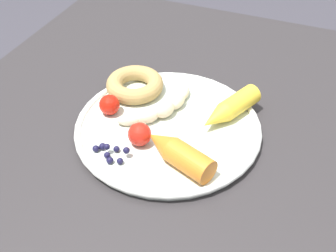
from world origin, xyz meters
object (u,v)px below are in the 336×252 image
tomato_near (140,134)px  tomato_mid (109,105)px  carrot_yellow (229,109)px  blueberry_pile (110,152)px  donut (135,84)px  plate (168,127)px  dining_table (188,178)px  banana (161,108)px  carrot_orange (177,153)px

tomato_near → tomato_mid: (0.08, -0.05, -0.00)m
carrot_yellow → blueberry_pile: 0.22m
donut → tomato_near: tomato_near is taller
plate → tomato_mid: tomato_mid is taller
plate → blueberry_pile: bearing=60.0°
plate → blueberry_pile: 0.12m
blueberry_pile → tomato_near: (-0.03, -0.04, 0.01)m
dining_table → tomato_mid: 0.19m
dining_table → tomato_mid: bearing=-3.5°
dining_table → plate: (0.05, -0.01, 0.09)m
dining_table → plate: plate is taller
carrot_yellow → blueberry_pile: (0.15, 0.16, -0.01)m
carrot_yellow → tomato_near: size_ratio=3.46×
dining_table → carrot_yellow: carrot_yellow is taller
banana → carrot_orange: size_ratio=1.13×
banana → tomato_mid: (0.08, 0.03, 0.01)m
blueberry_pile → tomato_mid: size_ratio=1.72×
dining_table → carrot_orange: carrot_orange is taller
carrot_orange → donut: 0.20m
dining_table → tomato_near: 0.14m
banana → dining_table: bearing=148.7°
banana → carrot_yellow: 0.12m
carrot_orange → blueberry_pile: carrot_orange is taller
banana → carrot_orange: carrot_orange is taller
tomato_mid → blueberry_pile: bearing=118.0°
plate → blueberry_pile: size_ratio=5.09×
plate → carrot_orange: carrot_orange is taller
dining_table → donut: donut is taller
banana → blueberry_pile: 0.13m
banana → tomato_mid: tomato_mid is taller
plate → blueberry_pile: blueberry_pile is taller
plate → donut: 0.12m
donut → tomato_near: (-0.07, 0.13, 0.00)m
banana → carrot_yellow: size_ratio=1.10×
plate → banana: bearing=-49.1°
carrot_orange → donut: size_ratio=1.22×
donut → carrot_orange: bearing=134.4°
blueberry_pile → tomato_near: 0.06m
banana → donut: 0.08m
blueberry_pile → tomato_mid: bearing=-62.0°
tomato_near → blueberry_pile: bearing=54.3°
banana → carrot_yellow: carrot_yellow is taller
blueberry_pile → tomato_near: bearing=-125.7°
carrot_orange → carrot_yellow: (-0.04, -0.14, -0.00)m
banana → donut: size_ratio=1.38×
donut → tomato_near: size_ratio=2.77×
plate → donut: size_ratio=2.98×
plate → donut: donut is taller
carrot_yellow → tomato_near: bearing=45.8°
banana → blueberry_pile: (0.03, 0.13, -0.00)m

